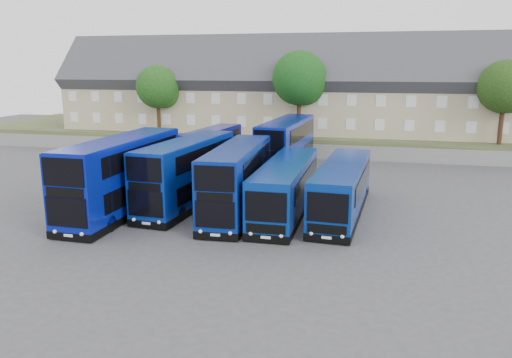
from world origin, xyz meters
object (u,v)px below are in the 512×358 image
at_px(tree_west, 159,89).
at_px(tree_mid, 301,80).
at_px(dd_front_mid, 187,174).
at_px(coach_east_a, 286,188).
at_px(dd_front_left, 122,177).
at_px(tree_east, 506,89).

xyz_separation_m(tree_west, tree_mid, (16.00, 0.50, 1.02)).
relative_size(dd_front_mid, tree_west, 1.52).
distance_m(coach_east_a, tree_west, 28.78).
bearing_deg(dd_front_left, coach_east_a, 13.44).
xyz_separation_m(coach_east_a, tree_west, (-18.36, 21.50, 5.37)).
relative_size(dd_front_left, tree_mid, 1.35).
distance_m(dd_front_mid, coach_east_a, 7.01).
height_order(dd_front_mid, tree_west, tree_west).
bearing_deg(tree_mid, tree_east, -1.43).
height_order(dd_front_mid, coach_east_a, dd_front_mid).
distance_m(dd_front_mid, tree_east, 32.93).
bearing_deg(dd_front_mid, tree_mid, 82.73).
bearing_deg(tree_east, coach_east_a, -129.36).
xyz_separation_m(dd_front_left, dd_front_mid, (3.56, 2.53, -0.18)).
height_order(dd_front_left, tree_east, tree_east).
height_order(dd_front_left, dd_front_mid, dd_front_left).
bearing_deg(dd_front_mid, tree_west, 122.90).
relative_size(dd_front_left, tree_east, 1.52).
relative_size(dd_front_left, coach_east_a, 0.99).
relative_size(dd_front_mid, tree_mid, 1.26).
bearing_deg(tree_mid, dd_front_left, -108.63).
distance_m(coach_east_a, tree_mid, 23.03).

